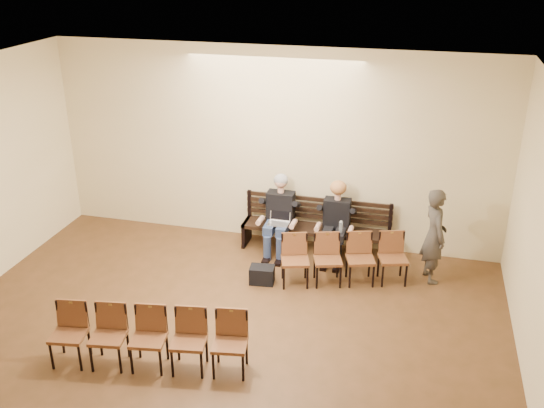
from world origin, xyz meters
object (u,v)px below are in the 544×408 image
Objects in this scene: seated_woman at (336,223)px; bag at (262,275)px; water_bottle at (340,234)px; passerby at (435,229)px; bench at (315,239)px; chair_row_front at (344,260)px; seated_man at (279,214)px; laptop at (278,225)px; chair_row_back at (148,340)px.

seated_woman reaches higher than bag.
passerby is (1.50, -0.14, 0.35)m from water_bottle.
seated_woman is at bearing 117.00° from water_bottle.
bench is 1.17m from chair_row_front.
passerby reaches higher than seated_man.
seated_man is at bearing 90.09° from bag.
laptop is at bearing -152.13° from bench.
passerby is (2.61, -0.37, 0.20)m from seated_man.
seated_woman is 3.61× the size of laptop.
chair_row_front reaches higher than laptop.
water_bottle is at bearing 50.39° from chair_row_back.
bench is 7.25× the size of laptop.
seated_woman is 0.28m from water_bottle.
water_bottle is (0.49, -0.35, 0.33)m from bench.
seated_man is 0.71× the size of chair_row_front.
chair_row_front is (0.16, -0.60, -0.15)m from water_bottle.
water_bottle is (0.12, -0.23, -0.09)m from seated_woman.
bag is at bearing 177.72° from chair_row_front.
water_bottle is 0.12× the size of passerby.
seated_man is 3.92× the size of laptop.
passerby is at bearing -18.52° from laptop.
laptop is (0.03, -0.19, -0.12)m from seated_man.
laptop is 1.66× the size of water_bottle.
water_bottle reaches higher than bench.
seated_man reaches higher than seated_woman.
bag is at bearing 86.54° from passerby.
chair_row_front reaches higher than bench.
seated_man reaches higher than chair_row_front.
chair_row_front is at bearing -41.98° from laptop.
seated_man is at bearing 168.17° from water_bottle.
passerby is (2.61, 0.79, 0.76)m from bag.
bag is (-0.99, -1.16, -0.51)m from seated_woman.
bench is 1.43m from bag.
chair_row_front is at bearing -56.11° from bench.
chair_row_front is 3.43m from chair_row_back.
passerby is (2.58, -0.18, 0.32)m from laptop.
water_bottle is 0.56× the size of bag.
laptop is (-0.59, -0.31, 0.36)m from bench.
seated_man is 0.23m from laptop.
passerby is 0.72× the size of chair_row_back.
chair_row_front is (-1.35, -0.46, -0.49)m from passerby.
seated_woman is at bearing 49.65° from bag.
bag is at bearing -106.15° from laptop.
bench is 2.01× the size of seated_woman.
passerby is at bearing 16.88° from bag.
chair_row_front is at bearing 43.01° from chair_row_back.
seated_woman is 0.72× the size of passerby.
bench is at bearing 59.11° from chair_row_back.
chair_row_front is 0.79× the size of chair_row_back.
passerby is at bearing -5.36° from water_bottle.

